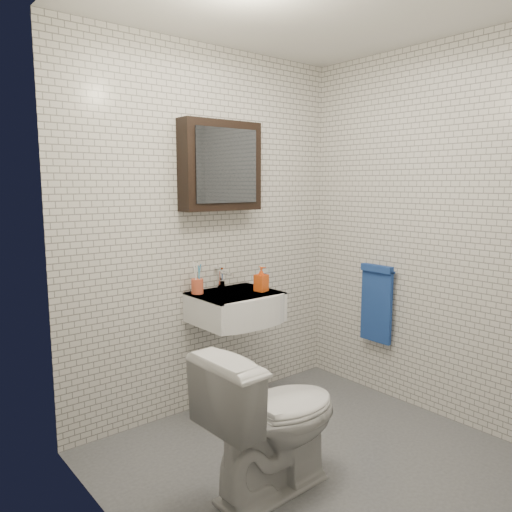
% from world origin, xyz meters
% --- Properties ---
extents(ground, '(2.20, 2.00, 0.01)m').
position_xyz_m(ground, '(0.00, 0.00, 0.01)').
color(ground, '#4A4C51').
rests_on(ground, ground).
extents(room_shell, '(2.22, 2.02, 2.51)m').
position_xyz_m(room_shell, '(0.00, 0.00, 1.47)').
color(room_shell, silver).
rests_on(room_shell, ground).
extents(washbasin, '(0.55, 0.50, 0.20)m').
position_xyz_m(washbasin, '(0.05, 0.73, 0.76)').
color(washbasin, white).
rests_on(washbasin, room_shell).
extents(faucet, '(0.06, 0.20, 0.15)m').
position_xyz_m(faucet, '(0.05, 0.93, 0.92)').
color(faucet, silver).
rests_on(faucet, washbasin).
extents(mirror_cabinet, '(0.60, 0.15, 0.60)m').
position_xyz_m(mirror_cabinet, '(0.05, 0.93, 1.70)').
color(mirror_cabinet, black).
rests_on(mirror_cabinet, room_shell).
extents(towel_rail, '(0.09, 0.30, 0.58)m').
position_xyz_m(towel_rail, '(1.04, 0.35, 0.72)').
color(towel_rail, silver).
rests_on(towel_rail, room_shell).
extents(toothbrush_cup, '(0.08, 0.08, 0.22)m').
position_xyz_m(toothbrush_cup, '(-0.16, 0.91, 0.91)').
color(toothbrush_cup, '#D05234').
rests_on(toothbrush_cup, washbasin).
extents(soap_bottle, '(0.09, 0.09, 0.17)m').
position_xyz_m(soap_bottle, '(0.22, 0.70, 0.94)').
color(soap_bottle, orange).
rests_on(soap_bottle, washbasin).
extents(toilet, '(0.78, 0.46, 0.78)m').
position_xyz_m(toilet, '(-0.34, -0.06, 0.39)').
color(toilet, silver).
rests_on(toilet, ground).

